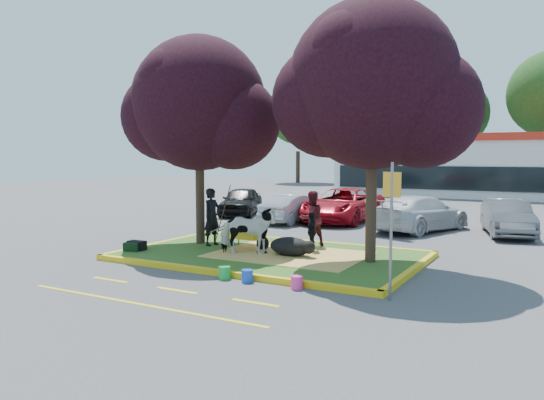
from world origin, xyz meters
The scene contains 32 objects.
ground centered at (0.00, 0.00, 0.00)m, with size 90.00×90.00×0.00m, color #424244.
median_island centered at (0.00, 0.00, 0.07)m, with size 8.00×5.00×0.15m, color #2C5019.
curb_near centered at (0.00, -2.58, 0.07)m, with size 8.30×0.16×0.15m, color yellow.
curb_far centered at (0.00, 2.58, 0.07)m, with size 8.30×0.16×0.15m, color yellow.
curb_left centered at (-4.08, 0.00, 0.07)m, with size 0.16×5.30×0.15m, color yellow.
curb_right centered at (4.08, 0.00, 0.07)m, with size 0.16×5.30×0.15m, color yellow.
straw_bedding centered at (0.60, 0.00, 0.15)m, with size 4.20×3.00×0.01m, color #ECBE61.
tree_purple_left centered at (-2.78, 0.38, 4.36)m, with size 5.06×4.20×6.51m.
tree_purple_right centered at (2.92, 0.18, 4.56)m, with size 5.30×4.40×6.82m.
fire_lane_stripe_a centered at (-2.00, -4.20, 0.00)m, with size 1.10×0.12×0.01m, color yellow.
fire_lane_stripe_b centered at (0.00, -4.20, 0.00)m, with size 1.10×0.12×0.01m, color yellow.
fire_lane_stripe_c centered at (2.00, -4.20, 0.00)m, with size 1.10×0.12×0.01m, color yellow.
fire_lane_long centered at (0.00, -5.40, 0.00)m, with size 6.00×0.10×0.01m, color yellow.
retail_building centered at (2.00, 27.98, 2.25)m, with size 20.40×8.40×4.40m.
treeline centered at (1.23, 37.61, 7.73)m, with size 46.58×7.80×14.63m.
cow centered at (-0.42, -0.57, 0.83)m, with size 0.74×1.62×1.37m, color silver.
calf centered at (0.70, -0.14, 0.42)m, with size 1.22×0.69×0.53m, color black.
handler centered at (-2.22, 0.23, 1.04)m, with size 0.65×0.43×1.78m, color black.
visitor_a centered at (0.51, 1.65, 1.00)m, with size 0.83×0.65×1.70m, color #4A151E.
visitor_b centered at (0.91, 0.82, 0.74)m, with size 0.69×0.29×1.17m, color black.
wheelbarrow centered at (-1.04, 0.30, 0.67)m, with size 2.02×0.75×0.76m.
gear_bag_dark centered at (-3.70, -1.52, 0.29)m, with size 0.53×0.29×0.27m, color black.
gear_bag_green centered at (-3.70, -1.71, 0.27)m, with size 0.46×0.29×0.25m, color black.
sign_post centered at (4.30, -2.70, 1.76)m, with size 0.39×0.12×2.81m.
bucket_green centered at (0.30, -2.80, 0.15)m, with size 0.29×0.29×0.31m, color green.
bucket_pink centered at (2.23, -2.80, 0.15)m, with size 0.27×0.27×0.29m, color #FF3890.
bucket_blue centered at (0.95, -2.80, 0.15)m, with size 0.27×0.27×0.29m, color blue.
car_black centered at (-6.64, 8.83, 0.69)m, with size 1.62×4.03×1.37m, color black.
car_silver centered at (-3.11, 7.52, 0.62)m, with size 1.31×3.75×1.23m, color #A8ABB1.
car_red centered at (-1.29, 8.85, 0.74)m, with size 2.46×5.33×1.48m, color #A70D1A.
car_white centered at (2.41, 7.57, 0.70)m, with size 1.95×4.80×1.39m, color silver.
car_grey centered at (5.49, 8.00, 0.67)m, with size 1.41×4.05×1.34m, color #54555B.
Camera 1 is at (7.36, -13.11, 2.96)m, focal length 35.00 mm.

